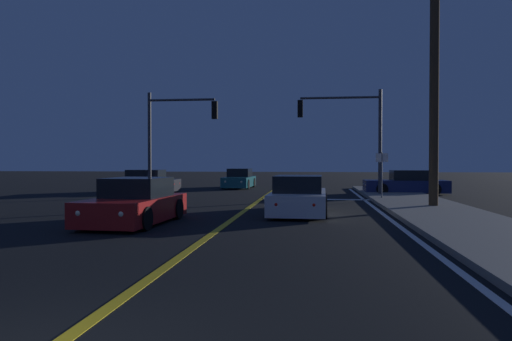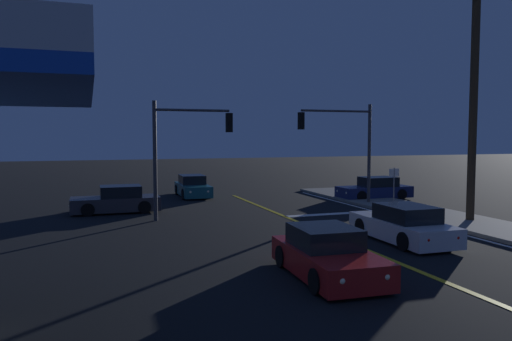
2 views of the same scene
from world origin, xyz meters
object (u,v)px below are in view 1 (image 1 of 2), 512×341
(car_lead_oncoming_white, at_px, (299,197))
(car_side_waiting_teal, at_px, (239,180))
(car_far_approaching_red, at_px, (135,204))
(street_sign_corner, at_px, (382,168))
(traffic_signal_near_right, at_px, (349,125))
(car_distant_tail_navy, at_px, (406,184))
(traffic_signal_far_left, at_px, (175,127))
(utility_pole_right, at_px, (434,58))
(car_following_oncoming_charcoal, at_px, (143,183))

(car_lead_oncoming_white, bearing_deg, car_side_waiting_teal, 107.52)
(car_far_approaching_red, height_order, street_sign_corner, street_sign_corner)
(traffic_signal_near_right, bearing_deg, street_sign_corner, 114.88)
(car_side_waiting_teal, bearing_deg, car_distant_tail_navy, 155.45)
(traffic_signal_near_right, bearing_deg, car_side_waiting_teal, -45.33)
(traffic_signal_near_right, distance_m, traffic_signal_far_left, 9.08)
(car_distant_tail_navy, distance_m, utility_pole_right, 9.98)
(car_side_waiting_teal, height_order, traffic_signal_far_left, traffic_signal_far_left)
(traffic_signal_far_left, distance_m, street_sign_corner, 10.57)
(utility_pole_right, bearing_deg, car_following_oncoming_charcoal, 150.69)
(car_following_oncoming_charcoal, xyz_separation_m, utility_pole_right, (14.55, -8.17, 5.15))
(car_lead_oncoming_white, relative_size, traffic_signal_near_right, 0.83)
(street_sign_corner, bearing_deg, traffic_signal_far_left, 172.24)
(utility_pole_right, bearing_deg, car_side_waiting_teal, 125.50)
(car_far_approaching_red, relative_size, utility_pole_right, 0.38)
(car_lead_oncoming_white, relative_size, car_far_approaching_red, 1.10)
(car_far_approaching_red, bearing_deg, car_side_waiting_teal, -87.69)
(traffic_signal_near_right, bearing_deg, car_following_oncoming_charcoal, -8.09)
(car_following_oncoming_charcoal, height_order, traffic_signal_near_right, traffic_signal_near_right)
(street_sign_corner, bearing_deg, traffic_signal_near_right, 114.88)
(traffic_signal_far_left, bearing_deg, utility_pole_right, -23.54)
(car_lead_oncoming_white, relative_size, street_sign_corner, 2.06)
(car_side_waiting_teal, xyz_separation_m, traffic_signal_near_right, (6.92, -7.00, 3.17))
(car_distant_tail_navy, distance_m, car_far_approaching_red, 17.31)
(car_lead_oncoming_white, height_order, traffic_signal_near_right, traffic_signal_near_right)
(traffic_signal_far_left, distance_m, utility_pole_right, 12.90)
(car_lead_oncoming_white, xyz_separation_m, traffic_signal_far_left, (-6.62, 7.26, 3.02))
(car_lead_oncoming_white, relative_size, utility_pole_right, 0.42)
(street_sign_corner, bearing_deg, car_far_approaching_red, -132.80)
(traffic_signal_near_right, relative_size, utility_pole_right, 0.50)
(car_distant_tail_navy, xyz_separation_m, traffic_signal_near_right, (-3.33, -2.05, 3.17))
(car_distant_tail_navy, bearing_deg, car_lead_oncoming_white, 151.20)
(utility_pole_right, bearing_deg, car_far_approaching_red, -151.33)
(car_side_waiting_teal, relative_size, traffic_signal_near_right, 0.78)
(car_distant_tail_navy, distance_m, street_sign_corner, 5.34)
(car_far_approaching_red, height_order, utility_pole_right, utility_pole_right)
(car_following_oncoming_charcoal, relative_size, street_sign_corner, 1.93)
(car_following_oncoming_charcoal, height_order, street_sign_corner, street_sign_corner)
(car_side_waiting_teal, distance_m, traffic_signal_near_right, 10.34)
(car_following_oncoming_charcoal, relative_size, traffic_signal_far_left, 0.80)
(car_side_waiting_teal, xyz_separation_m, traffic_signal_far_left, (-2.05, -8.40, 3.02))
(car_side_waiting_teal, relative_size, utility_pole_right, 0.39)
(car_following_oncoming_charcoal, distance_m, utility_pole_right, 17.46)
(car_far_approaching_red, relative_size, traffic_signal_far_left, 0.78)
(car_following_oncoming_charcoal, relative_size, utility_pole_right, 0.39)
(car_distant_tail_navy, relative_size, traffic_signal_near_right, 0.82)
(car_following_oncoming_charcoal, height_order, car_far_approaching_red, same)
(car_following_oncoming_charcoal, xyz_separation_m, street_sign_corner, (13.15, -4.48, 0.94))
(car_far_approaching_red, bearing_deg, car_lead_oncoming_white, -143.49)
(car_lead_oncoming_white, relative_size, car_following_oncoming_charcoal, 1.07)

